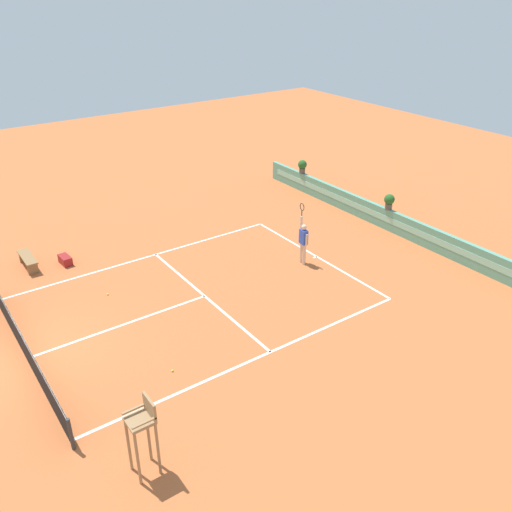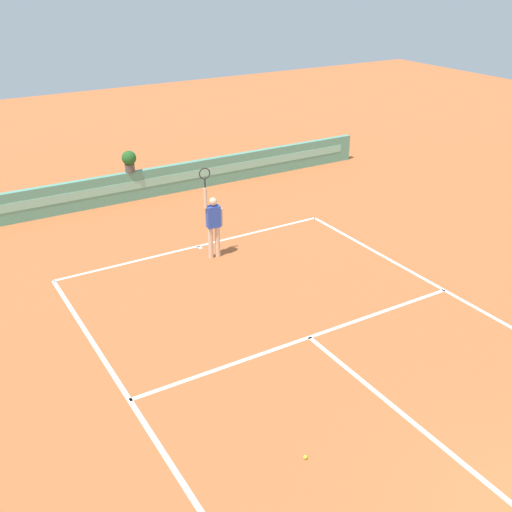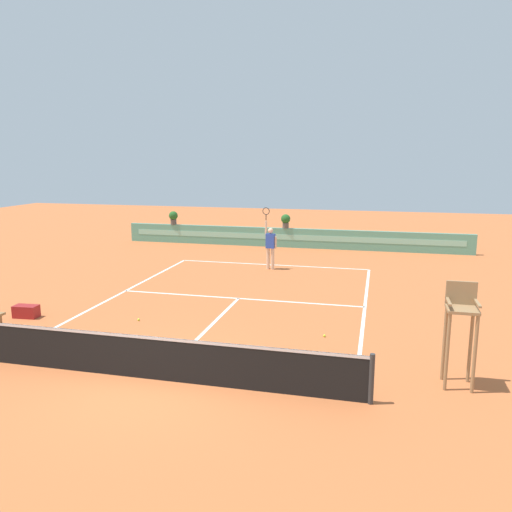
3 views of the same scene
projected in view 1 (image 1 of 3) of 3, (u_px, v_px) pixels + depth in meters
ground_plane at (195, 299)px, 19.94m from camera, size 60.00×60.00×0.00m
court_lines at (212, 293)px, 20.30m from camera, size 8.32×11.94×0.01m
net at (24, 345)px, 16.63m from camera, size 8.92×0.10×1.00m
back_wall_barrier at (391, 221)px, 25.01m from camera, size 18.00×0.21×1.00m
umpire_chair at (144, 429)px, 12.47m from camera, size 0.60×0.60×2.14m
bench_courtside at (28, 259)px, 21.93m from camera, size 1.60×0.44×0.51m
gear_bag at (65, 260)px, 22.29m from camera, size 0.73×0.41×0.36m
tennis_player at (303, 240)px, 21.96m from camera, size 0.62×0.26×2.58m
tennis_ball_near_baseline at (172, 371)px, 16.31m from camera, size 0.07×0.07×0.07m
tennis_ball_mid_court at (108, 294)px, 20.19m from camera, size 0.07×0.07×0.07m
potted_plant_far_left at (302, 166)px, 29.29m from camera, size 0.48×0.48×0.72m
potted_plant_centre at (389, 201)px, 24.78m from camera, size 0.48×0.48×0.72m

